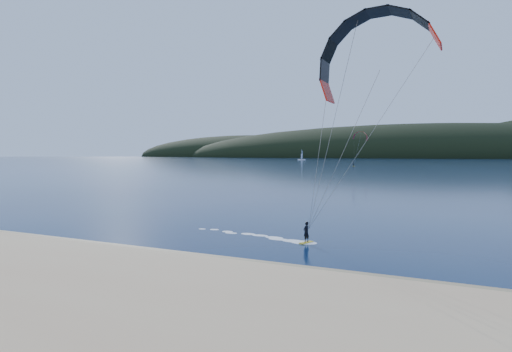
# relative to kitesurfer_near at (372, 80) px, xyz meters

# --- Properties ---
(ground) EXTENTS (1800.00, 1800.00, 0.00)m
(ground) POSITION_rel_kitesurfer_near_xyz_m (-11.51, -7.45, -10.79)
(ground) COLOR #071435
(ground) RESTS_ON ground
(wet_sand) EXTENTS (220.00, 2.50, 0.10)m
(wet_sand) POSITION_rel_kitesurfer_near_xyz_m (-11.51, -2.95, -10.74)
(wet_sand) COLOR #897550
(wet_sand) RESTS_ON ground
(headland) EXTENTS (1200.00, 310.00, 140.00)m
(headland) POSITION_rel_kitesurfer_near_xyz_m (-10.88, 737.83, -10.79)
(headland) COLOR black
(headland) RESTS_ON ground
(kitesurfer_near) EXTENTS (20.30, 7.84, 14.39)m
(kitesurfer_near) POSITION_rel_kitesurfer_near_xyz_m (0.00, 0.00, 0.00)
(kitesurfer_near) COLOR gold
(kitesurfer_near) RESTS_ON ground
(kitesurfer_far) EXTENTS (8.68, 6.41, 16.70)m
(kitesurfer_far) POSITION_rel_kitesurfer_near_xyz_m (-39.79, 197.17, 3.42)
(kitesurfer_far) COLOR gold
(kitesurfer_far) RESTS_ON ground
(sailboat) EXTENTS (7.78, 5.11, 11.28)m
(sailboat) POSITION_rel_kitesurfer_near_xyz_m (-136.20, 387.03, -9.96)
(sailboat) COLOR white
(sailboat) RESTS_ON ground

